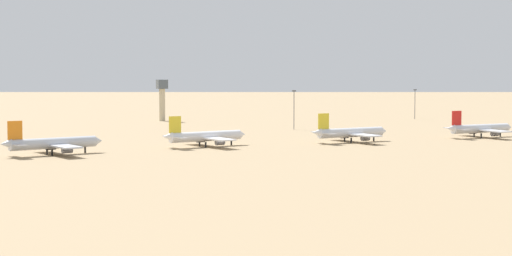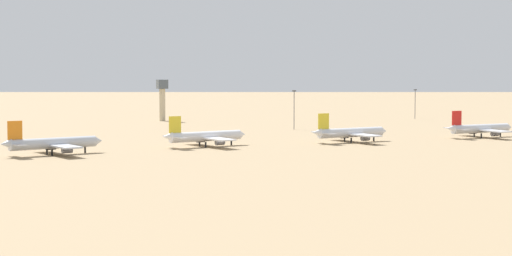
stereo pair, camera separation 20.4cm
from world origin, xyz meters
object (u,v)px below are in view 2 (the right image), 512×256
object	(u,v)px
parked_jet_red_5	(480,129)
light_pole_west	(415,102)
parked_jet_yellow_4	(350,133)
control_tower	(162,96)
parked_jet_yellow_3	(205,136)
parked_jet_orange_2	(52,143)
light_pole_mid	(294,107)

from	to	relation	value
parked_jet_red_5	light_pole_west	size ratio (longest dim) A/B	2.08
parked_jet_yellow_4	control_tower	world-z (taller)	control_tower
parked_jet_yellow_3	parked_jet_red_5	bearing A→B (deg)	-13.65
parked_jet_orange_2	control_tower	world-z (taller)	control_tower
parked_jet_red_5	light_pole_west	distance (m)	128.65
parked_jet_yellow_4	light_pole_west	size ratio (longest dim) A/B	2.11
light_pole_west	light_pole_mid	world-z (taller)	light_pole_mid
parked_jet_red_5	control_tower	size ratio (longest dim) A/B	1.54
parked_jet_orange_2	parked_jet_yellow_3	xyz separation A→B (m)	(55.52, 8.89, -0.06)
parked_jet_orange_2	parked_jet_red_5	xyz separation A→B (m)	(171.63, 4.87, -0.14)
light_pole_west	parked_jet_red_5	bearing A→B (deg)	-111.20
parked_jet_orange_2	parked_jet_yellow_4	size ratio (longest dim) A/B	1.01
parked_jet_orange_2	light_pole_mid	size ratio (longest dim) A/B	1.94
parked_jet_yellow_3	light_pole_west	xyz separation A→B (m)	(162.59, 115.80, 5.61)
parked_jet_orange_2	control_tower	bearing A→B (deg)	49.68
parked_jet_orange_2	parked_jet_red_5	world-z (taller)	parked_jet_orange_2
parked_jet_yellow_4	light_pole_mid	bearing A→B (deg)	75.15
parked_jet_yellow_4	parked_jet_yellow_3	bearing A→B (deg)	169.12
control_tower	parked_jet_orange_2	bearing A→B (deg)	-117.81
control_tower	light_pole_mid	bearing A→B (deg)	-66.29
parked_jet_yellow_3	light_pole_mid	size ratio (longest dim) A/B	1.91
parked_jet_yellow_3	parked_jet_yellow_4	world-z (taller)	parked_jet_yellow_3
parked_jet_red_5	control_tower	world-z (taller)	control_tower
parked_jet_red_5	light_pole_west	bearing A→B (deg)	64.18
parked_jet_yellow_4	light_pole_mid	distance (m)	71.60
light_pole_west	light_pole_mid	distance (m)	107.85
control_tower	light_pole_west	world-z (taller)	control_tower
parked_jet_orange_2	light_pole_west	xyz separation A→B (m)	(218.11, 124.69, 5.55)
parked_jet_orange_2	parked_jet_yellow_4	bearing A→B (deg)	-9.88
parked_jet_yellow_3	parked_jet_red_5	xyz separation A→B (m)	(116.11, -4.02, -0.07)
light_pole_west	light_pole_mid	size ratio (longest dim) A/B	0.91
parked_jet_yellow_3	parked_jet_yellow_4	size ratio (longest dim) A/B	1.00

